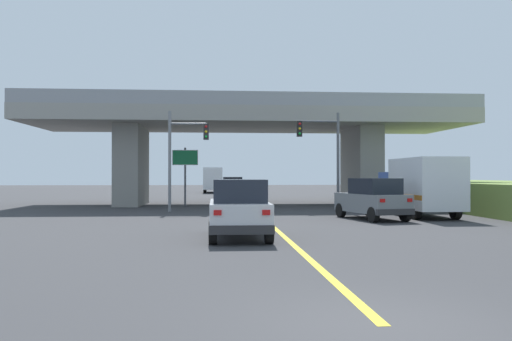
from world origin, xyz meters
name	(u,v)px	position (x,y,z in m)	size (l,w,h in m)	color
ground	(248,204)	(0.00, 31.58, 0.00)	(160.00, 160.00, 0.00)	#353538
overpass_bridge	(248,132)	(0.00, 31.58, 5.38)	(31.31, 9.91, 7.66)	gray
lane_divider_stripe	(274,228)	(0.00, 14.21, 0.00)	(0.20, 28.42, 0.01)	yellow
suv_lead	(239,209)	(-1.61, 10.66, 1.01)	(2.03, 4.45, 2.02)	silver
suv_crossing	(373,199)	(5.25, 17.83, 1.01)	(2.87, 4.70, 2.02)	slate
box_truck	(420,186)	(8.33, 19.51, 1.60)	(2.33, 6.81, 3.05)	navy
sedan_oncoming	(232,188)	(-0.89, 41.06, 1.01)	(1.99, 4.35, 2.02)	silver
traffic_signal_nearside	(325,148)	(4.34, 24.71, 3.87)	(2.67, 0.36, 6.05)	#56595E
traffic_signal_farside	(182,149)	(-4.43, 24.29, 3.74)	(2.42, 0.36, 6.02)	slate
highway_sign	(185,163)	(-4.53, 29.23, 3.02)	(1.78, 0.17, 4.09)	#56595E
semi_truck_distant	(213,180)	(-2.79, 58.85, 1.64)	(2.33, 7.48, 3.11)	navy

